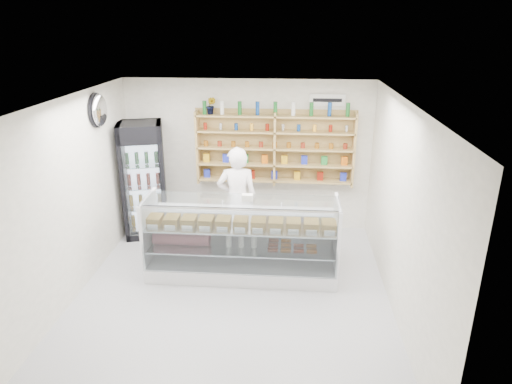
{
  "coord_description": "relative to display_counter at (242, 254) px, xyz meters",
  "views": [
    {
      "loc": [
        0.8,
        -5.6,
        3.73
      ],
      "look_at": [
        0.28,
        0.9,
        1.29
      ],
      "focal_mm": 32.0,
      "sensor_mm": 36.0,
      "label": 1
    }
  ],
  "objects": [
    {
      "name": "drinks_cooler",
      "position": [
        -1.93,
        1.35,
        0.7
      ],
      "size": [
        0.92,
        0.9,
        2.09
      ],
      "rotation": [
        0.0,
        0.0,
        0.26
      ],
      "color": "black",
      "rests_on": "floor"
    },
    {
      "name": "wall_shelving",
      "position": [
        0.42,
        1.68,
        1.24
      ],
      "size": [
        2.84,
        0.28,
        1.33
      ],
      "color": "tan",
      "rests_on": "back_wall"
    },
    {
      "name": "room",
      "position": [
        -0.08,
        -0.66,
        1.05
      ],
      "size": [
        5.0,
        5.0,
        5.0
      ],
      "color": "#B4B4B9",
      "rests_on": "ground"
    },
    {
      "name": "wall_sign",
      "position": [
        1.32,
        1.81,
        2.1
      ],
      "size": [
        0.62,
        0.03,
        0.2
      ],
      "primitive_type": "cube",
      "color": "white",
      "rests_on": "back_wall"
    },
    {
      "name": "security_mirror",
      "position": [
        -2.25,
        0.54,
        2.1
      ],
      "size": [
        0.15,
        0.5,
        0.5
      ],
      "primitive_type": "ellipsoid",
      "color": "silver",
      "rests_on": "left_wall"
    },
    {
      "name": "display_counter",
      "position": [
        0.0,
        0.0,
        0.0
      ],
      "size": [
        2.91,
        0.87,
        1.27
      ],
      "color": "white",
      "rests_on": "floor"
    },
    {
      "name": "potted_plant",
      "position": [
        -0.71,
        1.68,
        2.0
      ],
      "size": [
        0.2,
        0.17,
        0.31
      ],
      "primitive_type": "imported",
      "rotation": [
        0.0,
        0.0,
        -0.23
      ],
      "color": "#1E6626",
      "rests_on": "wall_shelving"
    },
    {
      "name": "shop_worker",
      "position": [
        -0.16,
        0.81,
        0.57
      ],
      "size": [
        0.71,
        0.51,
        1.84
      ],
      "primitive_type": "imported",
      "rotation": [
        0.0,
        0.0,
        3.24
      ],
      "color": "white",
      "rests_on": "floor"
    }
  ]
}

